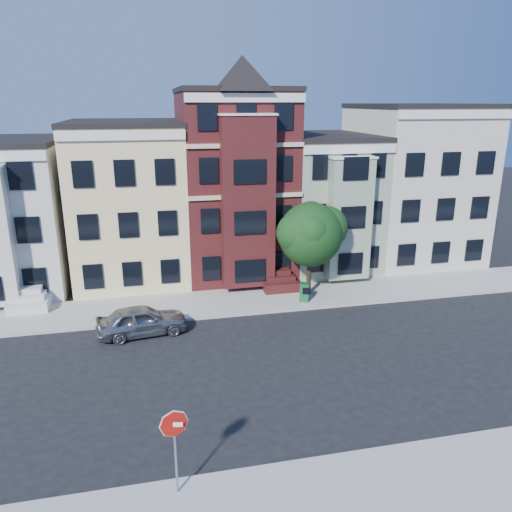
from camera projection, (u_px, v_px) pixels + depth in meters
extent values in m
plane|color=black|center=(291.00, 368.00, 22.42)|extent=(120.00, 120.00, 0.00)
cube|color=#9E9B93|center=(254.00, 300.00, 29.85)|extent=(60.00, 4.00, 0.15)
cube|color=#9E9B93|center=(366.00, 498.00, 14.94)|extent=(60.00, 4.00, 0.15)
cube|color=silver|center=(0.00, 216.00, 31.50)|extent=(8.00, 9.00, 9.00)
cube|color=beige|center=(130.00, 203.00, 33.01)|extent=(7.00, 9.00, 10.00)
cube|color=#411515|center=(233.00, 184.00, 34.15)|extent=(7.00, 9.00, 12.00)
cube|color=gray|center=(322.00, 202.00, 35.94)|extent=(6.00, 9.00, 9.00)
cube|color=beige|center=(412.00, 185.00, 37.09)|extent=(8.00, 9.00, 11.00)
imported|color=gray|center=(142.00, 320.00, 25.41)|extent=(4.74, 2.42, 1.54)
cube|color=#1A5C30|center=(304.00, 292.00, 29.29)|extent=(0.65, 0.62, 1.14)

